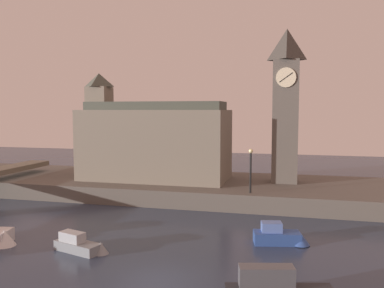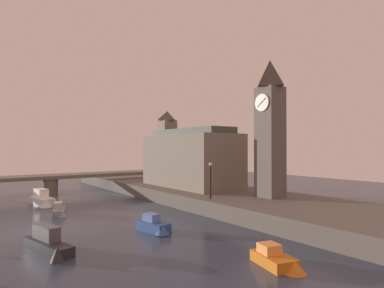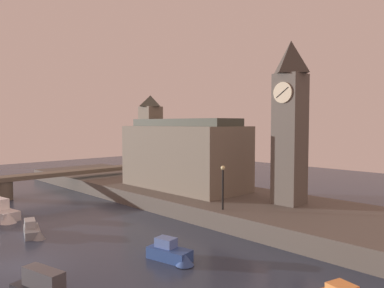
% 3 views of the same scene
% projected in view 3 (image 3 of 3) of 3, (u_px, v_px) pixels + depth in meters
% --- Properties ---
extents(ground_plane, '(120.00, 120.00, 0.00)m').
position_uv_depth(ground_plane, '(20.00, 266.00, 22.27)').
color(ground_plane, '#2D384C').
extents(far_embankment, '(70.00, 12.00, 1.50)m').
position_uv_depth(far_embankment, '(233.00, 204.00, 36.04)').
color(far_embankment, '#5B544C').
rests_on(far_embankment, ground).
extents(clock_tower, '(2.59, 2.62, 14.31)m').
position_uv_depth(clock_tower, '(290.00, 120.00, 32.35)').
color(clock_tower, '#5B544C').
rests_on(clock_tower, far_embankment).
extents(parliament_hall, '(14.34, 6.77, 10.54)m').
position_uv_depth(parliament_hall, '(182.00, 154.00, 41.06)').
color(parliament_hall, slate).
rests_on(parliament_hall, far_embankment).
extents(bridge_span, '(2.29, 28.95, 2.61)m').
position_uv_depth(bridge_span, '(1.00, 183.00, 41.45)').
color(bridge_span, '#6B6051').
rests_on(bridge_span, ground).
extents(streetlamp, '(0.36, 0.36, 3.65)m').
position_uv_depth(streetlamp, '(223.00, 182.00, 30.44)').
color(streetlamp, black).
rests_on(streetlamp, far_embankment).
extents(boat_cruiser_grey, '(3.65, 1.88, 1.21)m').
position_uv_depth(boat_cruiser_grey, '(33.00, 231.00, 28.32)').
color(boat_cruiser_grey, gray).
rests_on(boat_cruiser_grey, ground).
extents(boat_ferry_white, '(5.13, 2.25, 1.84)m').
position_uv_depth(boat_ferry_white, '(2.00, 213.00, 33.16)').
color(boat_ferry_white, silver).
rests_on(boat_ferry_white, ground).
extents(boat_tour_blue, '(3.62, 1.81, 1.34)m').
position_uv_depth(boat_tour_blue, '(172.00, 253.00, 23.17)').
color(boat_tour_blue, '#2D4C93').
rests_on(boat_tour_blue, ground).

